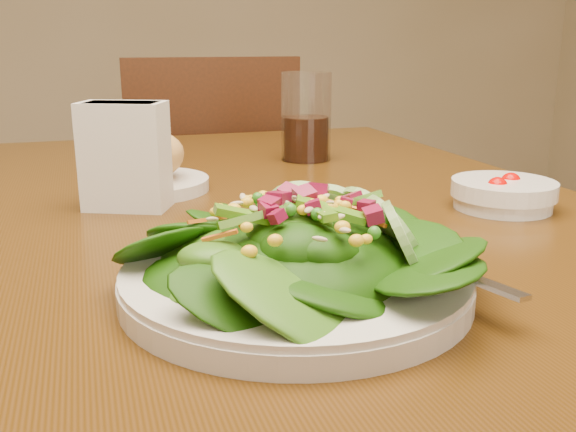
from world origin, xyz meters
name	(u,v)px	position (x,y,z in m)	size (l,w,h in m)	color
dining_table	(266,300)	(0.00, 0.00, 0.65)	(0.90, 1.40, 0.75)	#42270E
chair_far	(210,226)	(0.10, 0.89, 0.48)	(0.44, 0.45, 0.91)	#371709
salad_plate	(307,257)	(-0.03, -0.22, 0.78)	(0.29, 0.29, 0.08)	silver
bread_plate	(146,166)	(-0.12, 0.19, 0.78)	(0.17, 0.17, 0.09)	silver
tomato_bowl	(503,194)	(0.30, -0.04, 0.77)	(0.13, 0.13, 0.04)	silver
drinking_glass	(306,123)	(0.17, 0.35, 0.81)	(0.09, 0.09, 0.15)	silver
napkin_holder	(125,153)	(-0.15, 0.10, 0.82)	(0.12, 0.09, 0.13)	white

